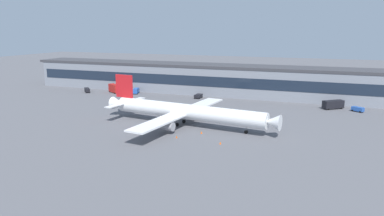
# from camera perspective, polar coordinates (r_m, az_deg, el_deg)

# --- Properties ---
(ground_plane) EXTENTS (600.00, 600.00, 0.00)m
(ground_plane) POSITION_cam_1_polar(r_m,az_deg,el_deg) (121.25, -2.97, -2.25)
(ground_plane) COLOR #56565B
(terminal_building) EXTENTS (200.97, 17.91, 14.04)m
(terminal_building) POSITION_cam_1_polar(r_m,az_deg,el_deg) (172.69, 4.70, 4.49)
(terminal_building) COLOR gray
(terminal_building) RESTS_ON ground_plane
(airliner) EXTENTS (60.60, 52.37, 15.02)m
(airliner) POSITION_cam_1_polar(r_m,az_deg,el_deg) (116.26, -1.11, -0.57)
(airliner) COLOR white
(airliner) RESTS_ON ground_plane
(follow_me_car) EXTENTS (4.72, 4.02, 1.85)m
(follow_me_car) POSITION_cam_1_polar(r_m,az_deg,el_deg) (149.52, 24.66, -0.15)
(follow_me_car) COLOR #2651A5
(follow_me_car) RESTS_ON ground_plane
(belt_loader) EXTENTS (5.87, 6.01, 1.95)m
(belt_loader) POSITION_cam_1_polar(r_m,az_deg,el_deg) (185.73, -16.18, 2.75)
(belt_loader) COLOR black
(belt_loader) RESTS_ON ground_plane
(catering_truck) EXTENTS (7.51, 5.95, 4.15)m
(catering_truck) POSITION_cam_1_polar(r_m,az_deg,el_deg) (181.06, -12.19, 3.09)
(catering_truck) COLOR red
(catering_truck) RESTS_ON ground_plane
(crew_van) EXTENTS (3.60, 5.61, 2.55)m
(crew_van) POSITION_cam_1_polar(r_m,az_deg,el_deg) (176.34, -8.82, 2.71)
(crew_van) COLOR #2651A5
(crew_van) RESTS_ON ground_plane
(pushback_tractor) EXTENTS (2.70, 4.84, 1.75)m
(pushback_tractor) POSITION_cam_1_polar(r_m,az_deg,el_deg) (163.05, 1.02, 1.93)
(pushback_tractor) COLOR black
(pushback_tractor) RESTS_ON ground_plane
(fuel_truck) EXTENTS (8.29, 7.47, 3.35)m
(fuel_truck) POSITION_cam_1_polar(r_m,az_deg,el_deg) (151.00, 21.29, 0.56)
(fuel_truck) COLOR black
(fuel_truck) RESTS_ON ground_plane
(traffic_cone_0) EXTENTS (0.57, 0.57, 0.71)m
(traffic_cone_0) POSITION_cam_1_polar(r_m,az_deg,el_deg) (108.06, 1.50, -3.87)
(traffic_cone_0) COLOR #F2590C
(traffic_cone_0) RESTS_ON ground_plane
(traffic_cone_1) EXTENTS (0.52, 0.52, 0.65)m
(traffic_cone_1) POSITION_cam_1_polar(r_m,az_deg,el_deg) (103.85, -2.44, -4.57)
(traffic_cone_1) COLOR #F2590C
(traffic_cone_1) RESTS_ON ground_plane
(traffic_cone_2) EXTENTS (0.56, 0.56, 0.70)m
(traffic_cone_2) POSITION_cam_1_polar(r_m,az_deg,el_deg) (98.63, 4.48, -5.50)
(traffic_cone_2) COLOR #F2590C
(traffic_cone_2) RESTS_ON ground_plane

